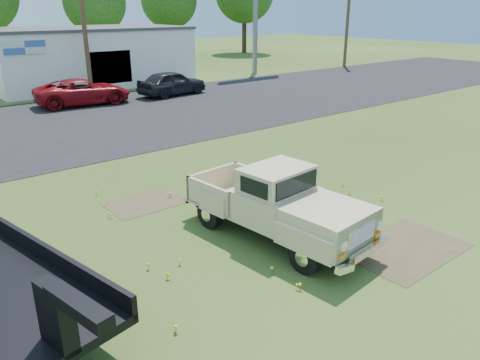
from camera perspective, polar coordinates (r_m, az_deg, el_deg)
name	(u,v)px	position (r m, az deg, el deg)	size (l,w,h in m)	color
ground	(274,224)	(12.69, 4.20, -5.35)	(140.00, 140.00, 0.00)	#344817
asphalt_lot	(71,124)	(25.19, -19.93, 6.49)	(90.00, 14.00, 0.02)	black
dirt_patch_a	(404,249)	(12.10, 19.40, -7.89)	(3.00, 2.00, 0.01)	#483F26
dirt_patch_b	(145,203)	(14.27, -11.47, -2.73)	(2.20, 1.60, 0.01)	#483F26
commercial_building	(88,56)	(38.06, -18.06, 14.22)	(14.20, 8.20, 4.15)	silver
utility_pole_mid	(84,23)	(32.55, -18.51, 17.74)	(1.60, 0.30, 9.00)	#493422
utility_pole_east	(348,18)	(48.53, 13.00, 18.74)	(1.60, 0.30, 9.00)	#493422
treeline_e	(95,2)	(51.30, -17.31, 19.98)	(6.08, 6.08, 9.04)	#372419
treeline_f	(169,0)	(58.08, -8.65, 20.86)	(6.40, 6.40, 9.52)	#372419
vintage_pickup_truck	(276,203)	(11.60, 4.40, -2.79)	(2.02, 5.19, 1.88)	beige
red_pickup	(83,92)	(29.84, -18.60, 10.14)	(2.53, 5.50, 1.53)	maroon
dark_sedan	(172,83)	(31.84, -8.28, 11.62)	(1.90, 4.73, 1.61)	black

